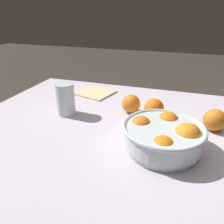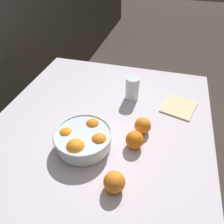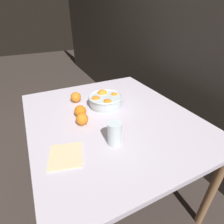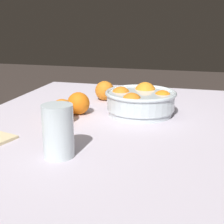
% 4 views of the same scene
% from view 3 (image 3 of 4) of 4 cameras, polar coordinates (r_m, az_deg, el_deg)
% --- Properties ---
extents(ground_plane, '(12.00, 12.00, 0.00)m').
position_cam_3_polar(ground_plane, '(1.68, -0.32, -23.31)').
color(ground_plane, '#3D332D').
extents(back_wall, '(8.00, 0.05, 2.60)m').
position_cam_3_polar(back_wall, '(1.56, 31.97, 24.40)').
color(back_wall, '#38332D').
rests_on(back_wall, ground_plane).
extents(dining_table, '(1.20, 1.04, 0.75)m').
position_cam_3_polar(dining_table, '(1.20, -0.41, -4.21)').
color(dining_table, silver).
rests_on(dining_table, ground_plane).
extents(fruit_bowl, '(0.24, 0.24, 0.10)m').
position_cam_3_polar(fruit_bowl, '(1.26, -2.23, 3.93)').
color(fruit_bowl, silver).
rests_on(fruit_bowl, dining_table).
extents(juice_glass, '(0.07, 0.07, 0.13)m').
position_cam_3_polar(juice_glass, '(0.90, 0.85, -7.28)').
color(juice_glass, '#F4A314').
rests_on(juice_glass, dining_table).
extents(orange_loose_near_bowl, '(0.08, 0.08, 0.08)m').
position_cam_3_polar(orange_loose_near_bowl, '(1.07, -9.75, -2.30)').
color(orange_loose_near_bowl, orange).
rests_on(orange_loose_near_bowl, dining_table).
extents(orange_loose_front, '(0.08, 0.08, 0.08)m').
position_cam_3_polar(orange_loose_front, '(1.16, -10.32, 0.30)').
color(orange_loose_front, orange).
rests_on(orange_loose_front, dining_table).
extents(orange_loose_aside, '(0.08, 0.08, 0.08)m').
position_cam_3_polar(orange_loose_aside, '(1.35, -11.74, 4.77)').
color(orange_loose_aside, orange).
rests_on(orange_loose_aside, dining_table).
extents(napkin, '(0.20, 0.19, 0.01)m').
position_cam_3_polar(napkin, '(0.90, -14.87, -13.58)').
color(napkin, beige).
rests_on(napkin, dining_table).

